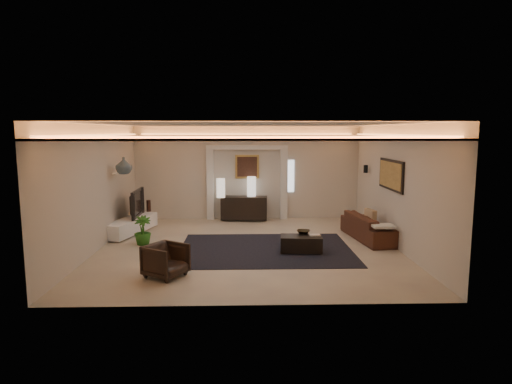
{
  "coord_description": "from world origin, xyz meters",
  "views": [
    {
      "loc": [
        -0.09,
        -10.12,
        2.75
      ],
      "look_at": [
        0.2,
        0.6,
        1.25
      ],
      "focal_mm": 30.6,
      "sensor_mm": 36.0,
      "label": 1
    }
  ],
  "objects_px": {
    "coffee_table": "(301,243)",
    "armchair": "(166,260)",
    "console": "(244,208)",
    "sofa": "(371,227)"
  },
  "relations": [
    {
      "from": "sofa",
      "to": "armchair",
      "type": "relative_size",
      "value": 3.1
    },
    {
      "from": "console",
      "to": "coffee_table",
      "type": "relative_size",
      "value": 1.5
    },
    {
      "from": "coffee_table",
      "to": "console",
      "type": "bearing_deg",
      "value": 114.76
    },
    {
      "from": "coffee_table",
      "to": "armchair",
      "type": "bearing_deg",
      "value": -145.07
    },
    {
      "from": "sofa",
      "to": "coffee_table",
      "type": "bearing_deg",
      "value": 113.49
    },
    {
      "from": "sofa",
      "to": "coffee_table",
      "type": "relative_size",
      "value": 2.3
    },
    {
      "from": "console",
      "to": "coffee_table",
      "type": "xyz_separation_m",
      "value": [
        1.31,
        -3.6,
        -0.2
      ]
    },
    {
      "from": "coffee_table",
      "to": "armchair",
      "type": "distance_m",
      "value": 3.23
    },
    {
      "from": "console",
      "to": "sofa",
      "type": "xyz_separation_m",
      "value": [
        3.25,
        -2.43,
        -0.09
      ]
    },
    {
      "from": "console",
      "to": "armchair",
      "type": "distance_m",
      "value": 5.43
    }
  ]
}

